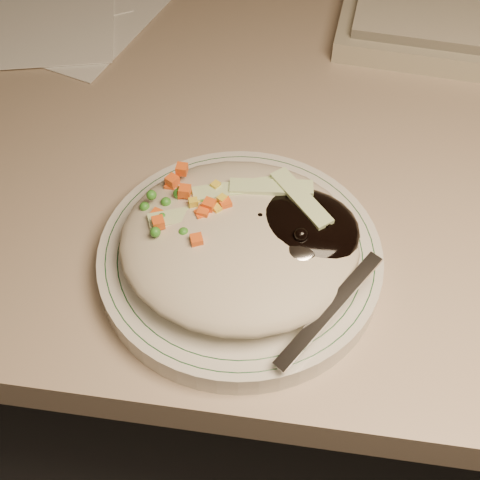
# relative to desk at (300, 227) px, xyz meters

# --- Properties ---
(desk) EXTENTS (1.40, 0.70, 0.74)m
(desk) POSITION_rel_desk_xyz_m (0.00, 0.00, 0.00)
(desk) COLOR tan
(desk) RESTS_ON ground
(plate) EXTENTS (0.24, 0.24, 0.02)m
(plate) POSITION_rel_desk_xyz_m (-0.05, -0.22, 0.21)
(plate) COLOR silver
(plate) RESTS_ON desk
(plate_rim) EXTENTS (0.22, 0.22, 0.00)m
(plate_rim) POSITION_rel_desk_xyz_m (-0.05, -0.22, 0.22)
(plate_rim) COLOR #144723
(plate_rim) RESTS_ON plate
(meal) EXTENTS (0.21, 0.19, 0.05)m
(meal) POSITION_rel_desk_xyz_m (-0.04, -0.22, 0.24)
(meal) COLOR #B7AC94
(meal) RESTS_ON plate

